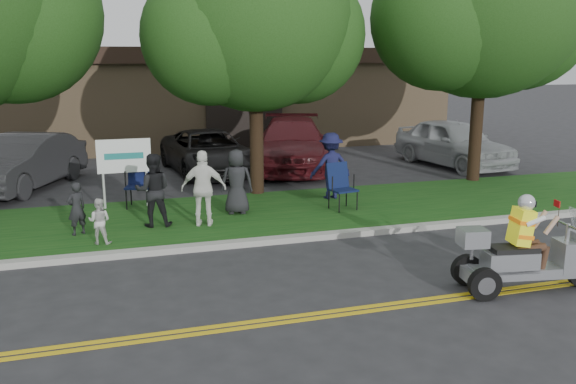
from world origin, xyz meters
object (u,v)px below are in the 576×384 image
object	(u,v)px
trike_scooter	(524,257)
lawn_chair_a	(340,183)
spectator_adult_mid	(153,190)
parked_car_right	(292,144)
spectator_adult_right	(204,188)
lawn_chair_b	(140,179)
parked_car_mid	(209,152)
parked_car_far_right	(453,143)
parked_car_left	(23,162)

from	to	relation	value
trike_scooter	lawn_chair_a	bearing A→B (deg)	109.17
lawn_chair_a	trike_scooter	bearing A→B (deg)	-91.54
spectator_adult_mid	parked_car_right	xyz separation A→B (m)	(5.09, 6.29, -0.07)
parked_car_right	lawn_chair_a	bearing A→B (deg)	-79.38
spectator_adult_mid	parked_car_right	world-z (taller)	spectator_adult_mid
trike_scooter	spectator_adult_right	world-z (taller)	spectator_adult_right
lawn_chair_b	parked_car_mid	xyz separation A→B (m)	(2.41, 4.23, -0.08)
lawn_chair_a	spectator_adult_right	size ratio (longest dim) A/B	0.67
parked_car_mid	parked_car_far_right	bearing A→B (deg)	-13.57
lawn_chair_b	spectator_adult_mid	world-z (taller)	spectator_adult_mid
parked_car_right	parked_car_far_right	xyz separation A→B (m)	(5.32, -1.29, -0.02)
lawn_chair_b	parked_car_right	bearing A→B (deg)	55.51
spectator_adult_mid	parked_car_left	world-z (taller)	spectator_adult_mid
trike_scooter	parked_car_right	world-z (taller)	parked_car_right
spectator_adult_right	parked_car_mid	size ratio (longest dim) A/B	0.33
spectator_adult_right	parked_car_right	bearing A→B (deg)	-108.27
spectator_adult_right	parked_car_right	world-z (taller)	spectator_adult_right
parked_car_right	lawn_chair_b	bearing A→B (deg)	-122.77
lawn_chair_a	parked_car_mid	bearing A→B (deg)	98.89
spectator_adult_mid	parked_car_mid	bearing A→B (deg)	-102.74
lawn_chair_b	parked_car_right	world-z (taller)	parked_car_right
spectator_adult_right	parked_car_right	xyz separation A→B (m)	(4.06, 6.57, -0.10)
parked_car_left	parked_car_right	xyz separation A→B (m)	(8.18, 0.92, 0.05)
lawn_chair_a	lawn_chair_b	world-z (taller)	lawn_chair_b
trike_scooter	parked_car_mid	size ratio (longest dim) A/B	0.49
parked_car_right	parked_car_far_right	distance (m)	5.47
lawn_chair_a	spectator_adult_right	xyz separation A→B (m)	(-3.34, -0.55, 0.20)
spectator_adult_right	parked_car_far_right	xyz separation A→B (m)	(9.38, 5.28, -0.11)
trike_scooter	parked_car_left	xyz separation A→B (m)	(-8.36, 10.58, 0.21)
parked_car_left	parked_car_right	bearing A→B (deg)	30.68
trike_scooter	parked_car_far_right	size ratio (longest dim) A/B	0.51
spectator_adult_mid	parked_car_mid	size ratio (longest dim) A/B	0.32
parked_car_far_right	trike_scooter	bearing A→B (deg)	-124.68
spectator_adult_mid	spectator_adult_right	distance (m)	1.07
lawn_chair_a	parked_car_left	bearing A→B (deg)	134.86
spectator_adult_mid	parked_car_left	distance (m)	6.19
lawn_chair_b	parked_car_left	world-z (taller)	parked_car_left
spectator_adult_right	parked_car_far_right	world-z (taller)	spectator_adult_right
lawn_chair_a	spectator_adult_right	distance (m)	3.40
lawn_chair_b	parked_car_mid	size ratio (longest dim) A/B	0.24
trike_scooter	spectator_adult_mid	world-z (taller)	spectator_adult_mid
trike_scooter	parked_car_left	size ratio (longest dim) A/B	0.52
trike_scooter	parked_car_mid	distance (m)	11.76
trike_scooter	parked_car_far_right	world-z (taller)	parked_car_far_right
trike_scooter	parked_car_mid	world-z (taller)	trike_scooter
parked_car_left	parked_car_far_right	xyz separation A→B (m)	(13.50, -0.37, 0.04)
lawn_chair_b	parked_car_far_right	world-z (taller)	parked_car_far_right
spectator_adult_right	parked_car_far_right	size ratio (longest dim) A/B	0.34
parked_car_left	lawn_chair_a	bearing A→B (deg)	-10.05
spectator_adult_right	parked_car_mid	distance (m)	6.55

